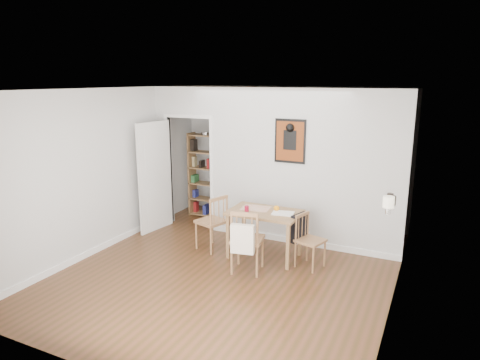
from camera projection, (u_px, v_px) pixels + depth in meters
The scene contains 15 objects.
ground at pixel (232, 269), 6.33m from camera, with size 5.20×5.20×0.00m, color #532D1A.
room_shell at pixel (272, 167), 7.16m from camera, with size 5.20×5.20×5.20m.
dining_table at pixel (265, 217), 6.60m from camera, with size 1.10×0.70×0.75m.
chair_left at pixel (211, 222), 6.96m from camera, with size 0.58×0.58×0.92m.
chair_right at pixel (309, 240), 6.31m from camera, with size 0.55×0.50×0.81m.
chair_front at pixel (247, 240), 6.13m from camera, with size 0.56×0.61×0.96m.
bookshelf at pixel (206, 176), 8.58m from camera, with size 0.71×0.28×1.69m.
fireplace at pixel (390, 248), 5.50m from camera, with size 0.45×1.25×1.16m.
red_glass at pixel (247, 209), 6.57m from camera, with size 0.07×0.07×0.09m, color maroon.
orange_fruit at pixel (276, 208), 6.58m from camera, with size 0.09×0.09×0.09m, color orange.
placemat at pixel (256, 208), 6.73m from camera, with size 0.44×0.33×0.00m, color beige.
notebook at pixel (283, 213), 6.46m from camera, with size 0.32×0.24×0.02m, color silver.
mantel_lamp at pixel (388, 203), 5.10m from camera, with size 0.13×0.13×0.21m.
ceramic_jar_a at pixel (392, 200), 5.46m from camera, with size 0.10×0.10×0.12m, color black.
ceramic_jar_b at pixel (390, 197), 5.65m from camera, with size 0.08×0.08×0.10m, color black.
Camera 1 is at (2.63, -5.23, 2.74)m, focal length 32.00 mm.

